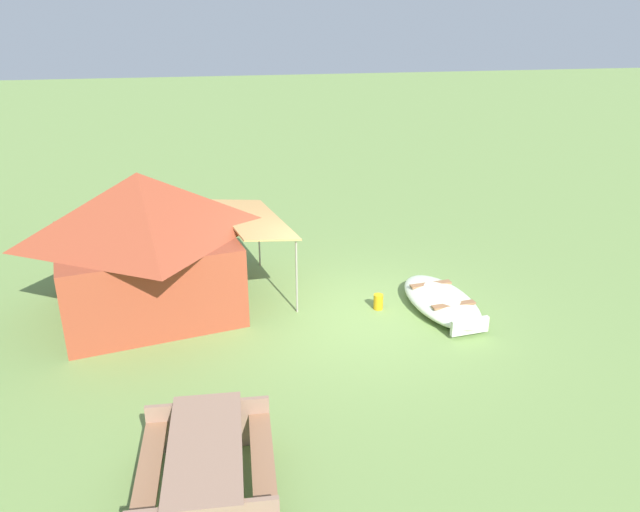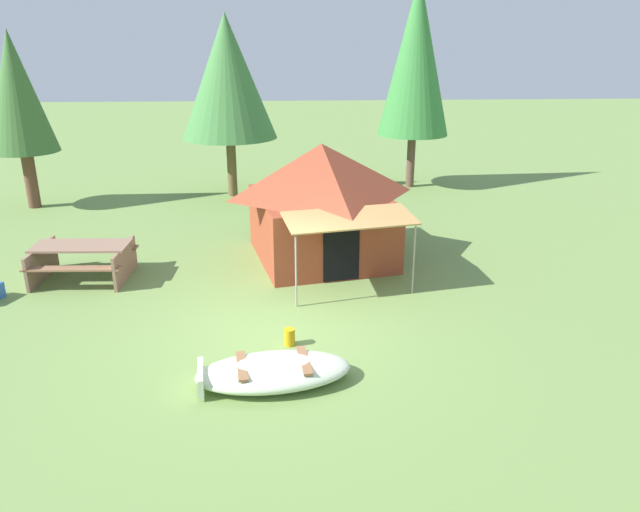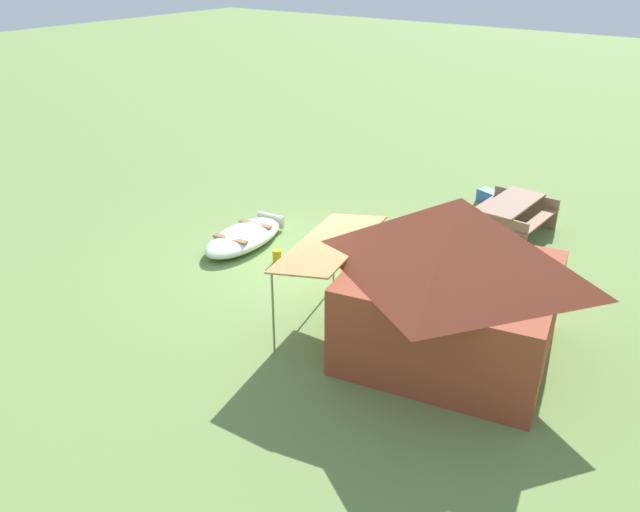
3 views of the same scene
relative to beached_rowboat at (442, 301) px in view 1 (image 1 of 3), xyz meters
name	(u,v)px [view 1 (image 1 of 3)]	position (x,y,z in m)	size (l,w,h in m)	color
ground_plane	(357,316)	(0.06, 1.58, -0.19)	(80.00, 80.00, 0.00)	olive
beached_rowboat	(442,301)	(0.00, 0.00, 0.00)	(2.36, 1.33, 0.36)	beige
canvas_cabin_tent	(145,241)	(1.05, 5.26, 1.16)	(3.58, 4.62, 2.59)	#983E26
picnic_table	(206,464)	(-3.94, 4.29, 0.29)	(1.97, 1.60, 0.74)	#8F6C57
fuel_can	(378,302)	(0.26, 1.13, -0.04)	(0.18, 0.18, 0.29)	gold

